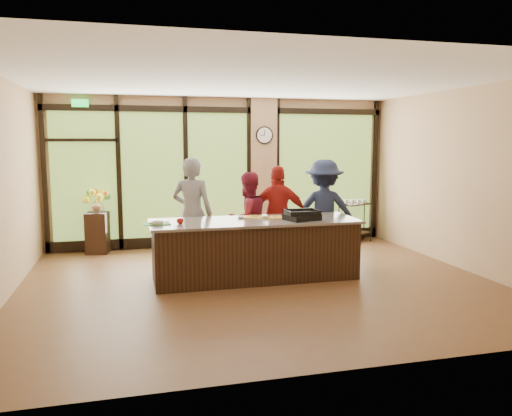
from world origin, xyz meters
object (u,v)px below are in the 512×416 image
cook_right (324,211)px  roasting_pan (302,217)px  cook_left (192,213)px  flower_stand (98,233)px  island_base (255,250)px  bar_cart (355,216)px

cook_right → roasting_pan: size_ratio=3.70×
cook_right → cook_left: bearing=16.0°
flower_stand → cook_right: bearing=-12.1°
island_base → cook_right: bearing=28.1°
roasting_pan → island_base: bearing=148.7°
cook_right → bar_cart: bearing=-112.8°
flower_stand → roasting_pan: bearing=-28.5°
flower_stand → cook_left: bearing=-33.6°
island_base → cook_left: 1.31m
bar_cart → cook_right: bearing=-154.0°
cook_right → flower_stand: cook_right is taller
cook_left → roasting_pan: bearing=170.1°
island_base → roasting_pan: (0.71, -0.18, 0.52)m
cook_right → bar_cart: (1.36, 1.57, -0.37)m
island_base → cook_left: size_ratio=1.66×
roasting_pan → flower_stand: size_ratio=0.62×
cook_left → cook_right: bearing=-158.5°
cook_left → bar_cart: 3.98m
cook_right → roasting_pan: 1.21m
cook_left → cook_right: size_ratio=1.03×
cook_right → roasting_pan: cook_right is taller
cook_left → flower_stand: bearing=-21.3°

